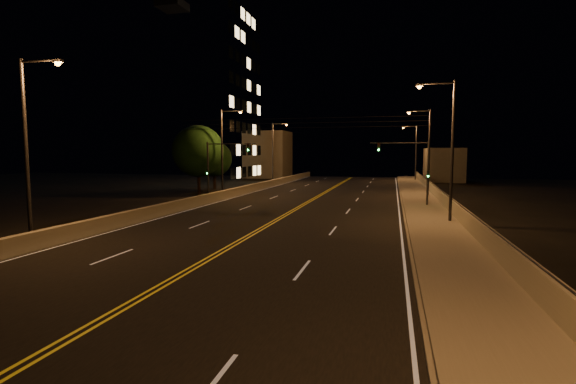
% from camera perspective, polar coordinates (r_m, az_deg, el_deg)
% --- Properties ---
extents(road, '(18.00, 120.00, 0.02)m').
position_cam_1_polar(road, '(27.53, -3.03, -4.70)').
color(road, black).
rests_on(road, ground).
extents(sidewalk, '(3.60, 120.00, 0.30)m').
position_cam_1_polar(sidewalk, '(26.46, 20.02, -5.12)').
color(sidewalk, gray).
rests_on(sidewalk, ground).
extents(curb, '(0.14, 120.00, 0.15)m').
position_cam_1_polar(curb, '(26.34, 15.95, -5.21)').
color(curb, gray).
rests_on(curb, ground).
extents(parapet_wall, '(0.30, 120.00, 1.00)m').
position_cam_1_polar(parapet_wall, '(26.58, 23.61, -3.77)').
color(parapet_wall, '#A39F88').
rests_on(parapet_wall, sidewalk).
extents(jersey_barrier, '(0.45, 120.00, 0.95)m').
position_cam_1_polar(jersey_barrier, '(31.32, -19.08, -2.91)').
color(jersey_barrier, '#A39F88').
rests_on(jersey_barrier, ground).
extents(distant_building_right, '(6.00, 10.00, 5.68)m').
position_cam_1_polar(distant_building_right, '(77.31, 20.46, 3.52)').
color(distant_building_right, slate).
rests_on(distant_building_right, ground).
extents(distant_building_left, '(8.00, 8.00, 9.07)m').
position_cam_1_polar(distant_building_left, '(82.83, -2.74, 5.12)').
color(distant_building_left, slate).
rests_on(distant_building_left, ground).
extents(parapet_rail, '(0.06, 120.00, 0.06)m').
position_cam_1_polar(parapet_rail, '(26.51, 23.65, -2.64)').
color(parapet_rail, black).
rests_on(parapet_rail, parapet_wall).
extents(lane_markings, '(17.32, 116.00, 0.00)m').
position_cam_1_polar(lane_markings, '(27.46, -3.08, -4.70)').
color(lane_markings, silver).
rests_on(lane_markings, road).
extents(streetlight_1, '(2.55, 0.28, 9.51)m').
position_cam_1_polar(streetlight_1, '(29.61, 21.07, 6.27)').
color(streetlight_1, '#2D2D33').
rests_on(streetlight_1, ground).
extents(streetlight_2, '(2.55, 0.28, 9.51)m').
position_cam_1_polar(streetlight_2, '(47.90, 18.43, 5.84)').
color(streetlight_2, '#2D2D33').
rests_on(streetlight_2, ground).
extents(streetlight_3, '(2.55, 0.28, 9.51)m').
position_cam_1_polar(streetlight_3, '(74.89, 16.90, 5.59)').
color(streetlight_3, '#2D2D33').
rests_on(streetlight_3, ground).
extents(streetlight_4, '(2.55, 0.28, 9.51)m').
position_cam_1_polar(streetlight_4, '(25.06, -31.83, 6.07)').
color(streetlight_4, '#2D2D33').
rests_on(streetlight_4, ground).
extents(streetlight_5, '(2.55, 0.28, 9.51)m').
position_cam_1_polar(streetlight_5, '(46.31, -8.73, 6.08)').
color(streetlight_5, '#2D2D33').
rests_on(streetlight_5, ground).
extents(streetlight_6, '(2.55, 0.28, 9.51)m').
position_cam_1_polar(streetlight_6, '(65.17, -1.87, 5.89)').
color(streetlight_6, '#2D2D33').
rests_on(streetlight_6, ground).
extents(traffic_signal_right, '(5.11, 0.31, 5.91)m').
position_cam_1_polar(traffic_signal_right, '(38.25, 17.10, 3.52)').
color(traffic_signal_right, '#2D2D33').
rests_on(traffic_signal_right, ground).
extents(traffic_signal_left, '(5.11, 0.31, 5.91)m').
position_cam_1_polar(traffic_signal_left, '(41.73, -9.63, 3.81)').
color(traffic_signal_left, '#2D2D33').
rests_on(traffic_signal_left, ground).
extents(overhead_wires, '(22.00, 0.03, 0.83)m').
position_cam_1_polar(overhead_wires, '(36.39, 1.38, 9.41)').
color(overhead_wires, black).
extents(building_tower, '(24.00, 15.00, 28.25)m').
position_cam_1_polar(building_tower, '(69.75, -15.26, 12.33)').
color(building_tower, slate).
rests_on(building_tower, ground).
extents(tree_0, '(5.91, 5.91, 8.01)m').
position_cam_1_polar(tree_0, '(49.07, -12.16, 5.48)').
color(tree_0, black).
rests_on(tree_0, ground).
extents(tree_1, '(4.77, 4.77, 6.46)m').
position_cam_1_polar(tree_1, '(57.27, -10.06, 4.50)').
color(tree_1, black).
rests_on(tree_1, ground).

